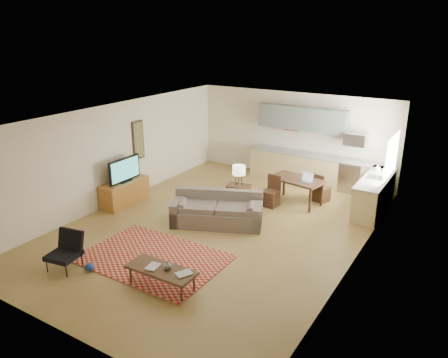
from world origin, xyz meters
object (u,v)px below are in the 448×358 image
Objects in this scene: coffee_table at (162,278)px; tv_credenza at (125,192)px; console_table at (239,198)px; sofa at (217,209)px; armchair at (63,252)px; dining_table at (296,191)px.

tv_credenza is at bearing 141.63° from coffee_table.
tv_credenza is 2.05× the size of console_table.
sofa is 3.66m from armchair.
armchair is at bearing -137.33° from sofa.
armchair reaches higher than coffee_table.
coffee_table is at bearing -101.61° from sofa.
dining_table is at bearing 36.87° from console_table.
sofa is at bearing -100.69° from console_table.
tv_credenza is at bearing -166.98° from console_table.
dining_table is at bearing 54.74° from armchair.
coffee_table is 5.16m from dining_table.
coffee_table is at bearing 2.80° from armchair.
dining_table is (0.51, 5.13, 0.15)m from coffee_table.
coffee_table is at bearing -37.59° from tv_credenza.
console_table reaches higher than tv_credenza.
armchair is 1.09× the size of console_table.
sofa reaches higher than coffee_table.
dining_table reaches higher than tv_credenza.
armchair is 4.64m from console_table.
tv_credenza is at bearing 160.33° from sofa.
console_table reaches higher than coffee_table.
coffee_table is 0.96× the size of dining_table.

